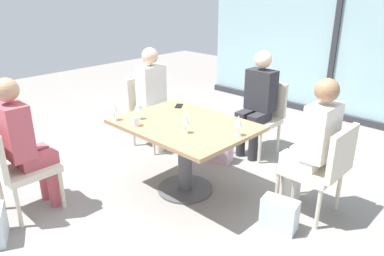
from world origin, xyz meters
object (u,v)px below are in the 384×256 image
(dining_table_main, at_px, (185,140))
(wine_glass_0, at_px, (185,119))
(person_front_left, at_px, (23,140))
(wine_glass_3, at_px, (239,121))
(handbag_1, at_px, (279,214))
(chair_far_right, at_px, (322,165))
(chair_far_left, at_px, (150,107))
(person_near_window, at_px, (258,99))
(coffee_cup, at_px, (135,121))
(cell_phone_on_table, at_px, (179,106))
(chair_front_left, at_px, (15,165))
(wine_glass_2, at_px, (138,106))
(person_far_right, at_px, (313,140))
(handbag_0, at_px, (219,149))
(chair_near_window, at_px, (262,113))
(wine_glass_1, at_px, (114,107))
(person_far_left, at_px, (155,94))

(dining_table_main, bearing_deg, wine_glass_0, -43.94)
(person_front_left, height_order, wine_glass_0, person_front_left)
(wine_glass_3, height_order, handbag_1, wine_glass_3)
(chair_far_right, distance_m, handbag_1, 0.57)
(chair_far_left, relative_size, wine_glass_0, 4.70)
(person_near_window, distance_m, person_front_left, 2.55)
(coffee_cup, relative_size, cell_phone_on_table, 0.62)
(chair_front_left, xyz_separation_m, wine_glass_0, (0.96, 1.15, 0.37))
(chair_far_right, distance_m, chair_far_left, 2.32)
(person_near_window, bearing_deg, chair_far_right, -30.69)
(coffee_cup, bearing_deg, wine_glass_2, 133.60)
(wine_glass_3, relative_size, coffee_cup, 2.06)
(wine_glass_2, bearing_deg, handbag_1, 13.35)
(person_front_left, distance_m, handbag_1, 2.30)
(person_far_right, distance_m, wine_glass_2, 1.65)
(wine_glass_2, xyz_separation_m, handbag_0, (0.22, 0.99, -0.72))
(person_near_window, relative_size, wine_glass_3, 6.81)
(chair_far_right, relative_size, chair_far_left, 1.00)
(chair_near_window, relative_size, person_far_right, 0.69)
(person_far_right, xyz_separation_m, wine_glass_0, (-0.87, -0.70, 0.16))
(chair_far_right, relative_size, person_front_left, 0.69)
(wine_glass_0, relative_size, wine_glass_3, 1.00)
(person_near_window, relative_size, wine_glass_0, 6.81)
(person_far_right, bearing_deg, cell_phone_on_table, -171.99)
(wine_glass_0, xyz_separation_m, coffee_cup, (-0.46, -0.20, -0.09))
(chair_front_left, distance_m, wine_glass_1, 1.00)
(dining_table_main, relative_size, person_far_left, 1.01)
(chair_far_left, distance_m, handbag_1, 2.26)
(chair_far_right, relative_size, wine_glass_1, 4.70)
(wine_glass_2, distance_m, handbag_1, 1.64)
(person_far_right, relative_size, handbag_1, 4.20)
(coffee_cup, bearing_deg, handbag_0, 85.59)
(coffee_cup, xyz_separation_m, cell_phone_on_table, (-0.13, 0.69, -0.04))
(dining_table_main, relative_size, wine_glass_0, 6.91)
(wine_glass_1, xyz_separation_m, wine_glass_3, (1.10, 0.52, 0.00))
(person_far_right, distance_m, wine_glass_3, 0.67)
(person_near_window, xyz_separation_m, wine_glass_0, (0.18, -1.39, 0.16))
(wine_glass_2, height_order, handbag_1, wine_glass_2)
(person_far_right, bearing_deg, chair_far_left, 180.00)
(wine_glass_3, distance_m, handbag_1, 0.86)
(dining_table_main, distance_m, chair_far_right, 1.27)
(wine_glass_2, xyz_separation_m, handbag_1, (1.43, 0.34, -0.72))
(dining_table_main, bearing_deg, handbag_1, 5.73)
(handbag_1, bearing_deg, person_near_window, 122.36)
(person_far_right, distance_m, person_front_left, 2.52)
(person_near_window, relative_size, person_far_left, 1.00)
(wine_glass_3, xyz_separation_m, handbag_0, (-0.74, 0.65, -0.72))
(wine_glass_2, distance_m, wine_glass_3, 1.02)
(person_near_window, height_order, person_far_left, same)
(person_far_right, height_order, coffee_cup, person_far_right)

